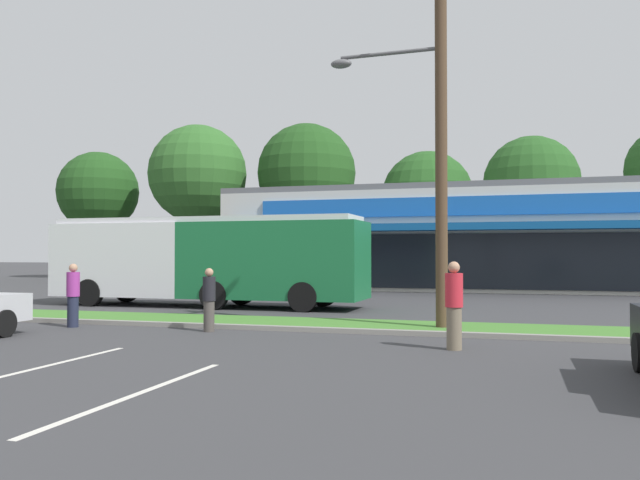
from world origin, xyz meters
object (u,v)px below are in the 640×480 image
object	(u,v)px
city_bus	(206,258)
pedestrian_near_bench	(454,305)
utility_pole	(435,121)
pedestrian_by_pole	(209,300)
pedestrian_mid	(73,295)

from	to	relation	value
city_bus	pedestrian_near_bench	distance (m)	12.83
utility_pole	pedestrian_by_pole	bearing A→B (deg)	-163.36
pedestrian_near_bench	city_bus	bearing A→B (deg)	-62.96
utility_pole	pedestrian_near_bench	distance (m)	5.33
utility_pole	pedestrian_by_pole	xyz separation A→B (m)	(-5.39, -1.61, -4.46)
utility_pole	pedestrian_by_pole	world-z (taller)	utility_pole
utility_pole	pedestrian_near_bench	size ratio (longest dim) A/B	5.53
utility_pole	pedestrian_by_pole	size ratio (longest dim) A/B	6.23
pedestrian_by_pole	city_bus	bearing A→B (deg)	21.37
city_bus	pedestrian_by_pole	xyz separation A→B (m)	(3.57, -7.02, -0.97)
pedestrian_by_pole	pedestrian_mid	distance (m)	3.88
utility_pole	city_bus	bearing A→B (deg)	148.93
pedestrian_near_bench	pedestrian_mid	bearing A→B (deg)	-29.19
city_bus	pedestrian_by_pole	bearing A→B (deg)	117.22
utility_pole	pedestrian_mid	distance (m)	10.42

